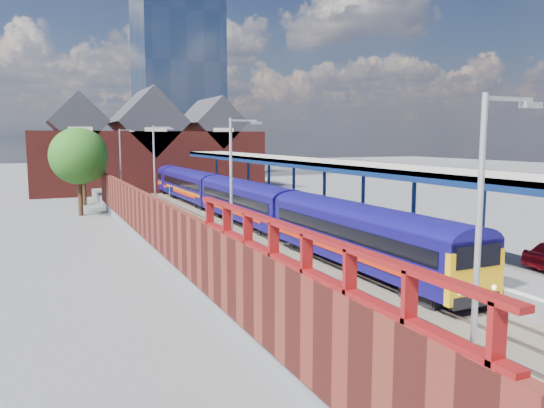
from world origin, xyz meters
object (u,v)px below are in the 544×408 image
(lamp_post_d, at_px, (122,160))
(parked_car_dark, at_px, (464,239))
(train, at_px, (216,191))
(lamp_post_a, at_px, (483,251))
(lamp_post_c, at_px, (156,169))
(platform_sign, at_px, (170,197))
(lamp_post_b, at_px, (234,188))
(parked_car_blue, at_px, (394,220))

(lamp_post_d, height_order, parked_car_dark, lamp_post_d)
(train, relative_size, lamp_post_a, 9.42)
(lamp_post_a, distance_m, lamp_post_d, 46.00)
(lamp_post_c, bearing_deg, lamp_post_d, 90.00)
(lamp_post_c, height_order, platform_sign, lamp_post_c)
(lamp_post_b, height_order, parked_car_dark, lamp_post_b)
(lamp_post_a, xyz_separation_m, lamp_post_b, (0.00, 14.00, 0.00))
(lamp_post_c, bearing_deg, platform_sign, 55.74)
(train, height_order, lamp_post_d, lamp_post_d)
(lamp_post_b, height_order, parked_car_blue, lamp_post_b)
(train, relative_size, platform_sign, 26.36)
(lamp_post_b, xyz_separation_m, platform_sign, (1.36, 18.00, -2.30))
(lamp_post_c, relative_size, parked_car_blue, 1.66)
(platform_sign, bearing_deg, parked_car_dark, -56.51)
(parked_car_dark, bearing_deg, lamp_post_a, 120.78)
(train, bearing_deg, platform_sign, -127.15)
(lamp_post_c, xyz_separation_m, parked_car_blue, (14.28, -8.41, -3.41))
(train, distance_m, parked_car_dark, 27.06)
(train, bearing_deg, parked_car_blue, -71.31)
(parked_car_blue, bearing_deg, parked_car_dark, -178.21)
(lamp_post_a, height_order, lamp_post_b, same)
(parked_car_blue, bearing_deg, lamp_post_b, 127.64)
(lamp_post_a, relative_size, parked_car_blue, 1.66)
(parked_car_dark, bearing_deg, train, -4.46)
(parked_car_dark, height_order, parked_car_blue, parked_car_dark)
(lamp_post_d, relative_size, parked_car_dark, 1.50)
(parked_car_dark, distance_m, parked_car_blue, 7.60)
(parked_car_dark, bearing_deg, lamp_post_b, 74.30)
(train, xyz_separation_m, lamp_post_b, (-7.86, -26.57, 2.87))
(train, height_order, platform_sign, platform_sign)
(train, distance_m, lamp_post_b, 27.86)
(lamp_post_c, relative_size, platform_sign, 2.80)
(platform_sign, distance_m, parked_car_dark, 21.54)
(lamp_post_c, distance_m, parked_car_blue, 16.92)
(train, distance_m, lamp_post_d, 9.97)
(train, relative_size, lamp_post_b, 9.42)
(parked_car_blue, bearing_deg, train, 28.35)
(lamp_post_d, distance_m, parked_car_dark, 34.74)
(lamp_post_d, relative_size, platform_sign, 2.80)
(train, xyz_separation_m, parked_car_blue, (6.42, -18.99, -0.54))
(lamp_post_d, bearing_deg, platform_sign, -84.44)
(lamp_post_a, bearing_deg, lamp_post_d, 90.00)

